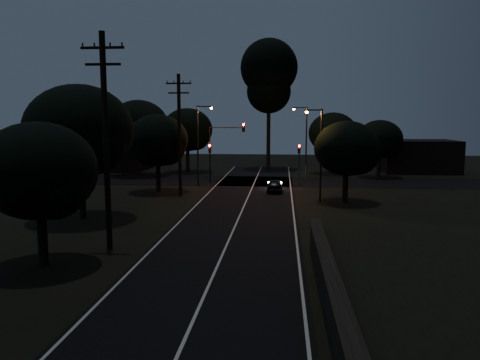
{
  "coord_description": "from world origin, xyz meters",
  "views": [
    {
      "loc": [
        2.92,
        -7.97,
        6.75
      ],
      "look_at": [
        0.0,
        24.0,
        2.5
      ],
      "focal_mm": 35.0,
      "sensor_mm": 36.0,
      "label": 1
    }
  ],
  "objects_px": {
    "utility_pole_far": "(179,133)",
    "car": "(275,185)",
    "signal_mast": "(226,142)",
    "streetlight_a": "(200,140)",
    "signal_right": "(299,157)",
    "signal_left": "(210,156)",
    "utility_pole_mid": "(106,138)",
    "tall_pine": "(269,75)",
    "streetlight_b": "(305,138)",
    "streetlight_c": "(319,148)"
  },
  "relations": [
    {
      "from": "utility_pole_far",
      "to": "car",
      "type": "xyz_separation_m",
      "value": [
        8.23,
        2.87,
        -4.88
      ]
    },
    {
      "from": "signal_mast",
      "to": "streetlight_a",
      "type": "height_order",
      "value": "streetlight_a"
    },
    {
      "from": "signal_right",
      "to": "signal_mast",
      "type": "bearing_deg",
      "value": 179.97
    },
    {
      "from": "signal_right",
      "to": "signal_left",
      "type": "bearing_deg",
      "value": 180.0
    },
    {
      "from": "utility_pole_mid",
      "to": "signal_right",
      "type": "bearing_deg",
      "value": 67.01
    },
    {
      "from": "car",
      "to": "utility_pole_far",
      "type": "bearing_deg",
      "value": 18.77
    },
    {
      "from": "streetlight_a",
      "to": "tall_pine",
      "type": "bearing_deg",
      "value": 69.64
    },
    {
      "from": "signal_right",
      "to": "car",
      "type": "distance_m",
      "value": 6.06
    },
    {
      "from": "streetlight_a",
      "to": "streetlight_b",
      "type": "relative_size",
      "value": 1.0
    },
    {
      "from": "streetlight_a",
      "to": "streetlight_b",
      "type": "height_order",
      "value": "same"
    },
    {
      "from": "utility_pole_mid",
      "to": "signal_right",
      "type": "xyz_separation_m",
      "value": [
        10.6,
        24.99,
        -2.9
      ]
    },
    {
      "from": "utility_pole_mid",
      "to": "streetlight_b",
      "type": "relative_size",
      "value": 1.38
    },
    {
      "from": "signal_mast",
      "to": "tall_pine",
      "type": "bearing_deg",
      "value": 75.38
    },
    {
      "from": "utility_pole_far",
      "to": "car",
      "type": "bearing_deg",
      "value": 19.24
    },
    {
      "from": "signal_right",
      "to": "tall_pine",
      "type": "bearing_deg",
      "value": 103.49
    },
    {
      "from": "streetlight_c",
      "to": "streetlight_a",
      "type": "bearing_deg",
      "value": 144.31
    },
    {
      "from": "streetlight_c",
      "to": "car",
      "type": "distance_m",
      "value": 7.12
    },
    {
      "from": "signal_mast",
      "to": "streetlight_a",
      "type": "bearing_deg",
      "value": -140.23
    },
    {
      "from": "streetlight_b",
      "to": "car",
      "type": "bearing_deg",
      "value": -108.63
    },
    {
      "from": "tall_pine",
      "to": "signal_mast",
      "type": "relative_size",
      "value": 2.74
    },
    {
      "from": "signal_left",
      "to": "signal_mast",
      "type": "relative_size",
      "value": 0.66
    },
    {
      "from": "car",
      "to": "streetlight_b",
      "type": "bearing_deg",
      "value": -109.1
    },
    {
      "from": "streetlight_a",
      "to": "utility_pole_far",
      "type": "bearing_deg",
      "value": -96.59
    },
    {
      "from": "streetlight_b",
      "to": "streetlight_a",
      "type": "bearing_deg",
      "value": -150.52
    },
    {
      "from": "signal_right",
      "to": "streetlight_c",
      "type": "relative_size",
      "value": 0.55
    },
    {
      "from": "tall_pine",
      "to": "streetlight_a",
      "type": "xyz_separation_m",
      "value": [
        -6.31,
        -17.0,
        -7.74
      ]
    },
    {
      "from": "tall_pine",
      "to": "signal_mast",
      "type": "height_order",
      "value": "tall_pine"
    },
    {
      "from": "utility_pole_mid",
      "to": "car",
      "type": "height_order",
      "value": "utility_pole_mid"
    },
    {
      "from": "streetlight_c",
      "to": "streetlight_b",
      "type": "bearing_deg",
      "value": 92.14
    },
    {
      "from": "signal_mast",
      "to": "car",
      "type": "bearing_deg",
      "value": -44.87
    },
    {
      "from": "tall_pine",
      "to": "signal_left",
      "type": "bearing_deg",
      "value": -110.46
    },
    {
      "from": "utility_pole_far",
      "to": "streetlight_c",
      "type": "bearing_deg",
      "value": -9.6
    },
    {
      "from": "utility_pole_far",
      "to": "signal_mast",
      "type": "height_order",
      "value": "utility_pole_far"
    },
    {
      "from": "streetlight_a",
      "to": "signal_right",
      "type": "bearing_deg",
      "value": 11.34
    },
    {
      "from": "streetlight_a",
      "to": "car",
      "type": "height_order",
      "value": "streetlight_a"
    },
    {
      "from": "utility_pole_far",
      "to": "tall_pine",
      "type": "xyz_separation_m",
      "value": [
        7.0,
        23.0,
        6.89
      ]
    },
    {
      "from": "signal_mast",
      "to": "streetlight_a",
      "type": "distance_m",
      "value": 3.13
    },
    {
      "from": "signal_left",
      "to": "streetlight_a",
      "type": "distance_m",
      "value": 2.77
    },
    {
      "from": "streetlight_c",
      "to": "utility_pole_mid",
      "type": "bearing_deg",
      "value": -128.26
    },
    {
      "from": "signal_mast",
      "to": "streetlight_b",
      "type": "height_order",
      "value": "streetlight_b"
    },
    {
      "from": "signal_left",
      "to": "car",
      "type": "relative_size",
      "value": 1.16
    },
    {
      "from": "signal_left",
      "to": "streetlight_c",
      "type": "bearing_deg",
      "value": -43.76
    },
    {
      "from": "utility_pole_mid",
      "to": "signal_right",
      "type": "relative_size",
      "value": 2.68
    },
    {
      "from": "car",
      "to": "signal_mast",
      "type": "bearing_deg",
      "value": -45.33
    },
    {
      "from": "utility_pole_mid",
      "to": "car",
      "type": "relative_size",
      "value": 3.1
    },
    {
      "from": "signal_right",
      "to": "utility_pole_mid",
      "type": "bearing_deg",
      "value": -112.99
    },
    {
      "from": "utility_pole_mid",
      "to": "signal_mast",
      "type": "bearing_deg",
      "value": 82.96
    },
    {
      "from": "signal_right",
      "to": "car",
      "type": "relative_size",
      "value": 1.16
    },
    {
      "from": "streetlight_c",
      "to": "tall_pine",
      "type": "bearing_deg",
      "value": 100.93
    },
    {
      "from": "signal_right",
      "to": "signal_mast",
      "type": "height_order",
      "value": "signal_mast"
    }
  ]
}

